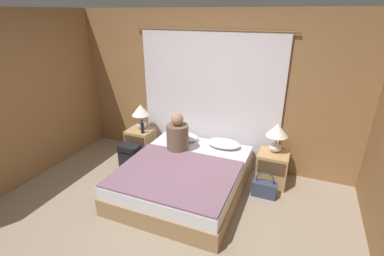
# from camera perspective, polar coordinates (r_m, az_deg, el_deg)

# --- Properties ---
(ground_plane) EXTENTS (16.00, 16.00, 0.00)m
(ground_plane) POSITION_cam_1_polar(r_m,az_deg,el_deg) (3.70, -6.45, -18.63)
(ground_plane) COLOR gray
(wall_back) EXTENTS (4.82, 0.06, 2.50)m
(wall_back) POSITION_cam_1_polar(r_m,az_deg,el_deg) (4.60, 3.77, 7.75)
(wall_back) COLOR olive
(wall_back) RESTS_ON ground_plane
(wall_left) EXTENTS (0.06, 3.69, 2.50)m
(wall_left) POSITION_cam_1_polar(r_m,az_deg,el_deg) (4.64, -34.01, 3.98)
(wall_left) COLOR olive
(wall_left) RESTS_ON ground_plane
(curtain_panel) EXTENTS (2.55, 0.02, 2.19)m
(curtain_panel) POSITION_cam_1_polar(r_m,az_deg,el_deg) (4.59, 3.47, 5.67)
(curtain_panel) COLOR silver
(curtain_panel) RESTS_ON ground_plane
(bed) EXTENTS (1.63, 1.91, 0.43)m
(bed) POSITION_cam_1_polar(r_m,az_deg,el_deg) (4.10, -1.56, -10.09)
(bed) COLOR #99754C
(bed) RESTS_ON ground_plane
(nightstand_left) EXTENTS (0.44, 0.41, 0.52)m
(nightstand_left) POSITION_cam_1_polar(r_m,az_deg,el_deg) (5.08, -10.41, -3.02)
(nightstand_left) COLOR tan
(nightstand_left) RESTS_ON ground_plane
(nightstand_right) EXTENTS (0.44, 0.41, 0.52)m
(nightstand_right) POSITION_cam_1_polar(r_m,az_deg,el_deg) (4.40, 16.11, -7.96)
(nightstand_right) COLOR tan
(nightstand_right) RESTS_ON ground_plane
(lamp_left) EXTENTS (0.31, 0.31, 0.45)m
(lamp_left) POSITION_cam_1_polar(r_m,az_deg,el_deg) (4.92, -10.47, 3.10)
(lamp_left) COLOR silver
(lamp_left) RESTS_ON nightstand_left
(lamp_right) EXTENTS (0.31, 0.31, 0.45)m
(lamp_right) POSITION_cam_1_polar(r_m,az_deg,el_deg) (4.21, 17.04, -1.02)
(lamp_right) COLOR silver
(lamp_right) RESTS_ON nightstand_right
(pillow_left) EXTENTS (0.54, 0.34, 0.12)m
(pillow_left) POSITION_cam_1_polar(r_m,az_deg,el_deg) (4.70, -1.89, -1.73)
(pillow_left) COLOR white
(pillow_left) RESTS_ON bed
(pillow_right) EXTENTS (0.54, 0.34, 0.12)m
(pillow_right) POSITION_cam_1_polar(r_m,az_deg,el_deg) (4.48, 6.51, -3.17)
(pillow_right) COLOR white
(pillow_right) RESTS_ON bed
(blanket_on_bed) EXTENTS (1.57, 1.27, 0.03)m
(blanket_on_bed) POSITION_cam_1_polar(r_m,az_deg,el_deg) (3.76, -3.42, -9.32)
(blanket_on_bed) COLOR slate
(blanket_on_bed) RESTS_ON bed
(person_left_in_bed) EXTENTS (0.34, 0.34, 0.61)m
(person_left_in_bed) POSITION_cam_1_polar(r_m,az_deg,el_deg) (4.29, -3.00, -1.52)
(person_left_in_bed) COLOR brown
(person_left_in_bed) RESTS_ON bed
(beer_bottle_on_left_stand) EXTENTS (0.06, 0.06, 0.24)m
(beer_bottle_on_left_stand) POSITION_cam_1_polar(r_m,az_deg,el_deg) (4.80, -10.13, 0.03)
(beer_bottle_on_left_stand) COLOR black
(beer_bottle_on_left_stand) RESTS_ON nightstand_left
(backpack_on_floor) EXTENTS (0.35, 0.22, 0.40)m
(backpack_on_floor) POSITION_cam_1_polar(r_m,az_deg,el_deg) (4.78, -12.65, -5.38)
(backpack_on_floor) COLOR black
(backpack_on_floor) RESTS_ON ground_plane
(handbag_on_floor) EXTENTS (0.34, 0.15, 0.39)m
(handbag_on_floor) POSITION_cam_1_polar(r_m,az_deg,el_deg) (4.16, 14.58, -11.90)
(handbag_on_floor) COLOR #333D56
(handbag_on_floor) RESTS_ON ground_plane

